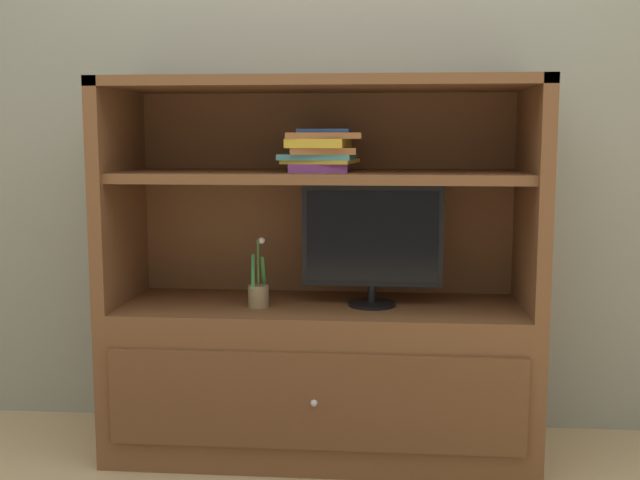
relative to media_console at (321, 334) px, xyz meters
name	(u,v)px	position (x,y,z in m)	size (l,w,h in m)	color
painted_rear_wall	(329,86)	(0.00, 0.34, 0.95)	(6.00, 0.10, 2.80)	gray
media_console	(321,334)	(0.00, 0.00, 0.00)	(1.58, 0.57, 1.40)	brown
tv_monitor	(372,241)	(0.19, -0.02, 0.36)	(0.52, 0.18, 0.45)	black
potted_plant	(259,293)	(-0.23, -0.07, 0.17)	(0.08, 0.08, 0.26)	#8C7251
magazine_stack	(322,150)	(0.00, -0.01, 0.70)	(0.30, 0.35, 0.15)	purple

